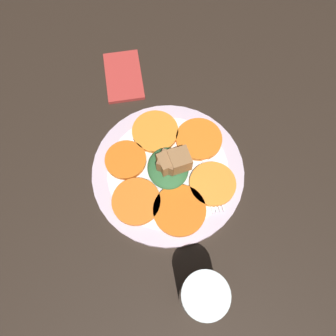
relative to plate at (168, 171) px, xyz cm
name	(u,v)px	position (x,y,z in cm)	size (l,w,h in cm)	color
table_slab	(168,174)	(0.00, 0.00, -1.52)	(120.00, 120.00, 2.00)	black
plate	(168,171)	(0.00, 0.00, 0.00)	(28.85, 28.85, 1.05)	silver
carrot_slice_0	(213,184)	(-4.22, -7.64, 1.03)	(8.60, 8.60, 0.91)	orange
carrot_slice_1	(199,139)	(5.27, -6.98, 1.03)	(9.01, 9.01, 0.91)	orange
carrot_slice_2	(155,131)	(8.32, 1.20, 1.03)	(9.11, 9.11, 0.91)	orange
carrot_slice_3	(126,160)	(3.19, 7.62, 1.03)	(7.87, 7.87, 0.91)	orange
carrot_slice_4	(136,201)	(-5.27, 6.68, 1.03)	(8.85, 8.85, 0.91)	orange
carrot_slice_5	(179,210)	(-8.14, -0.74, 1.03)	(9.51, 9.51, 0.91)	orange
center_pile	(171,165)	(-0.06, -0.46, 2.86)	(8.52, 8.01, 5.63)	#2D6033
fork	(206,165)	(-0.28, -7.31, 0.78)	(19.67, 2.53, 0.40)	silver
water_glass	(202,296)	(-22.78, -1.43, 5.30)	(6.74, 6.74, 11.65)	silver
napkin	(124,76)	(23.48, 5.90, -0.12)	(12.82, 7.69, 0.80)	#B2332D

